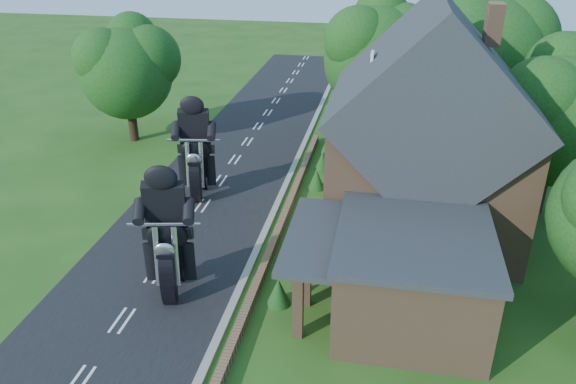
% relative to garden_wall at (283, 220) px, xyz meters
% --- Properties ---
extents(ground, '(120.00, 120.00, 0.00)m').
position_rel_garden_wall_xyz_m(ground, '(-4.30, -5.00, -0.20)').
color(ground, '#224A14').
rests_on(ground, ground).
extents(road, '(7.00, 80.00, 0.02)m').
position_rel_garden_wall_xyz_m(road, '(-4.30, -5.00, -0.19)').
color(road, black).
rests_on(road, ground).
extents(kerb, '(0.30, 80.00, 0.12)m').
position_rel_garden_wall_xyz_m(kerb, '(-0.65, -5.00, -0.14)').
color(kerb, gray).
rests_on(kerb, ground).
extents(garden_wall, '(0.30, 22.00, 0.40)m').
position_rel_garden_wall_xyz_m(garden_wall, '(0.00, 0.00, 0.00)').
color(garden_wall, brown).
rests_on(garden_wall, ground).
extents(house, '(9.54, 8.64, 10.24)m').
position_rel_garden_wall_xyz_m(house, '(6.19, 1.00, 4.14)').
color(house, brown).
rests_on(house, ground).
extents(annex, '(7.05, 5.94, 3.44)m').
position_rel_garden_wall_xyz_m(annex, '(5.57, -5.80, 1.57)').
color(annex, brown).
rests_on(annex, ground).
extents(tree_house_right, '(6.51, 6.00, 8.40)m').
position_rel_garden_wall_xyz_m(tree_house_right, '(12.35, 3.62, 4.99)').
color(tree_house_right, black).
rests_on(tree_house_right, ground).
extents(tree_behind_house, '(7.81, 7.20, 10.08)m').
position_rel_garden_wall_xyz_m(tree_behind_house, '(9.88, 11.14, 6.03)').
color(tree_behind_house, black).
rests_on(tree_behind_house, ground).
extents(tree_behind_left, '(6.94, 6.40, 9.16)m').
position_rel_garden_wall_xyz_m(tree_behind_left, '(3.86, 12.13, 5.53)').
color(tree_behind_left, black).
rests_on(tree_behind_left, ground).
extents(tree_far_road, '(6.08, 5.60, 7.84)m').
position_rel_garden_wall_xyz_m(tree_far_road, '(-11.16, 9.11, 4.64)').
color(tree_far_road, black).
rests_on(tree_far_road, ground).
extents(shrub_a, '(0.90, 0.90, 1.10)m').
position_rel_garden_wall_xyz_m(shrub_a, '(1.00, -6.00, 0.35)').
color(shrub_a, '#143D13').
rests_on(shrub_a, ground).
extents(shrub_b, '(0.90, 0.90, 1.10)m').
position_rel_garden_wall_xyz_m(shrub_b, '(1.00, -3.50, 0.35)').
color(shrub_b, '#143D13').
rests_on(shrub_b, ground).
extents(shrub_c, '(0.90, 0.90, 1.10)m').
position_rel_garden_wall_xyz_m(shrub_c, '(1.00, -1.00, 0.35)').
color(shrub_c, '#143D13').
rests_on(shrub_c, ground).
extents(shrub_d, '(0.90, 0.90, 1.10)m').
position_rel_garden_wall_xyz_m(shrub_d, '(1.00, 4.00, 0.35)').
color(shrub_d, '#143D13').
rests_on(shrub_d, ground).
extents(shrub_e, '(0.90, 0.90, 1.10)m').
position_rel_garden_wall_xyz_m(shrub_e, '(1.00, 6.50, 0.35)').
color(shrub_e, '#143D13').
rests_on(shrub_e, ground).
extents(shrub_f, '(0.90, 0.90, 1.10)m').
position_rel_garden_wall_xyz_m(shrub_f, '(1.00, 9.00, 0.35)').
color(shrub_f, '#143D13').
rests_on(shrub_f, ground).
extents(motorcycle_lead, '(0.77, 1.79, 1.62)m').
position_rel_garden_wall_xyz_m(motorcycle_lead, '(-3.07, -6.06, 0.61)').
color(motorcycle_lead, black).
rests_on(motorcycle_lead, ground).
extents(motorcycle_follow, '(0.71, 1.78, 1.61)m').
position_rel_garden_wall_xyz_m(motorcycle_follow, '(-4.79, 2.02, 0.60)').
color(motorcycle_follow, black).
rests_on(motorcycle_follow, ground).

